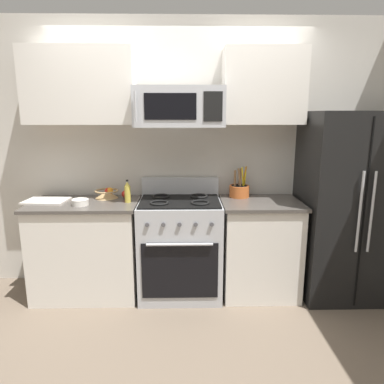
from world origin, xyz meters
name	(u,v)px	position (x,y,z in m)	size (l,w,h in m)	color
ground_plane	(180,332)	(0.00, 0.00, 0.00)	(16.00, 16.00, 0.00)	#6B5B4C
wall_back	(180,155)	(0.00, 1.04, 1.30)	(8.00, 0.10, 2.60)	beige
counter_left	(87,249)	(-0.89, 0.66, 0.46)	(0.99, 0.61, 0.91)	silver
range_oven	(180,246)	(0.00, 0.66, 0.47)	(0.76, 0.65, 1.09)	#B2B5BA
counter_right	(259,247)	(0.76, 0.66, 0.46)	(0.74, 0.61, 0.91)	silver
refrigerator	(345,206)	(1.55, 0.65, 0.87)	(0.79, 0.72, 1.73)	black
microwave	(179,107)	(0.00, 0.69, 1.77)	(0.79, 0.44, 0.35)	#B2B5BA
upper_cabinets_left	(80,86)	(-0.89, 0.82, 1.95)	(0.98, 0.34, 0.67)	silver
upper_cabinets_right	(263,87)	(0.76, 0.82, 1.95)	(0.73, 0.34, 0.67)	silver
utensil_crock	(239,190)	(0.58, 0.85, 0.98)	(0.19, 0.19, 0.30)	#D1662D
fruit_basket	(107,193)	(-0.71, 0.84, 0.95)	(0.22, 0.22, 0.10)	tan
apple_loose	(125,194)	(-0.54, 0.85, 0.94)	(0.07, 0.07, 0.07)	red
cutting_board	(46,201)	(-1.24, 0.69, 0.92)	(0.38, 0.27, 0.02)	silver
bottle_oil	(128,192)	(-0.48, 0.65, 1.01)	(0.06, 0.06, 0.21)	gold
prep_bowl	(80,202)	(-0.89, 0.56, 0.94)	(0.15, 0.15, 0.06)	white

